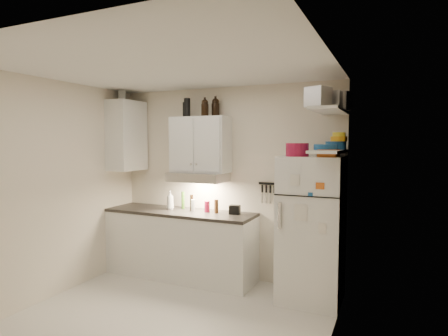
% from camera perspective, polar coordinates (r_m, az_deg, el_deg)
% --- Properties ---
extents(floor, '(3.20, 3.00, 0.02)m').
position_cam_1_polar(floor, '(4.23, -8.81, -22.31)').
color(floor, silver).
rests_on(floor, ground).
extents(ceiling, '(3.20, 3.00, 0.02)m').
position_cam_1_polar(ceiling, '(3.87, -9.25, 15.09)').
color(ceiling, white).
rests_on(ceiling, ground).
extents(back_wall, '(3.20, 0.02, 2.60)m').
position_cam_1_polar(back_wall, '(5.15, 0.28, -2.26)').
color(back_wall, beige).
rests_on(back_wall, ground).
extents(left_wall, '(0.02, 3.00, 2.60)m').
position_cam_1_polar(left_wall, '(4.91, -24.94, -2.96)').
color(left_wall, beige).
rests_on(left_wall, ground).
extents(right_wall, '(0.02, 3.00, 2.60)m').
position_cam_1_polar(right_wall, '(3.25, 15.54, -6.13)').
color(right_wall, beige).
rests_on(right_wall, ground).
extents(base_cabinet, '(2.10, 0.60, 0.88)m').
position_cam_1_polar(base_cabinet, '(5.30, -6.69, -11.59)').
color(base_cabinet, white).
rests_on(base_cabinet, floor).
extents(countertop, '(2.10, 0.62, 0.04)m').
position_cam_1_polar(countertop, '(5.19, -6.73, -6.70)').
color(countertop, '#292523').
rests_on(countertop, base_cabinet).
extents(upper_cabinet, '(0.80, 0.33, 0.75)m').
position_cam_1_polar(upper_cabinet, '(5.10, -3.62, 3.58)').
color(upper_cabinet, white).
rests_on(upper_cabinet, back_wall).
extents(side_cabinet, '(0.33, 0.55, 1.00)m').
position_cam_1_polar(side_cabinet, '(5.61, -14.60, 4.78)').
color(side_cabinet, white).
rests_on(side_cabinet, left_wall).
extents(range_hood, '(0.76, 0.46, 0.12)m').
position_cam_1_polar(range_hood, '(5.06, -3.94, -1.36)').
color(range_hood, silver).
rests_on(range_hood, back_wall).
extents(fridge, '(0.70, 0.68, 1.70)m').
position_cam_1_polar(fridge, '(4.52, 13.18, -9.05)').
color(fridge, white).
rests_on(fridge, floor).
extents(shelf_hi, '(0.30, 0.95, 0.03)m').
position_cam_1_polar(shelf_hi, '(4.25, 15.79, 8.41)').
color(shelf_hi, white).
rests_on(shelf_hi, right_wall).
extents(shelf_lo, '(0.30, 0.95, 0.03)m').
position_cam_1_polar(shelf_lo, '(4.24, 15.68, 2.47)').
color(shelf_lo, white).
rests_on(shelf_lo, right_wall).
extents(knife_strip, '(0.42, 0.02, 0.03)m').
position_cam_1_polar(knife_strip, '(4.88, 7.68, -2.41)').
color(knife_strip, black).
rests_on(knife_strip, back_wall).
extents(dutch_oven, '(0.31, 0.31, 0.15)m').
position_cam_1_polar(dutch_oven, '(4.29, 11.09, 2.75)').
color(dutch_oven, maroon).
rests_on(dutch_oven, fridge).
extents(book_stack, '(0.21, 0.25, 0.08)m').
position_cam_1_polar(book_stack, '(4.20, 15.66, 2.19)').
color(book_stack, '#CB5A19').
rests_on(book_stack, fridge).
extents(spice_jar, '(0.06, 0.06, 0.09)m').
position_cam_1_polar(spice_jar, '(4.35, 14.21, 2.35)').
color(spice_jar, silver).
rests_on(spice_jar, fridge).
extents(stock_pot, '(0.35, 0.35, 0.21)m').
position_cam_1_polar(stock_pot, '(4.56, 17.10, 9.61)').
color(stock_pot, silver).
rests_on(stock_pot, shelf_hi).
extents(tin_a, '(0.20, 0.19, 0.19)m').
position_cam_1_polar(tin_a, '(4.23, 16.21, 9.89)').
color(tin_a, '#AAAAAD').
rests_on(tin_a, shelf_hi).
extents(tin_b, '(0.27, 0.27, 0.20)m').
position_cam_1_polar(tin_b, '(4.00, 14.14, 10.41)').
color(tin_b, '#AAAAAD').
rests_on(tin_b, shelf_hi).
extents(bowl_teal, '(0.23, 0.23, 0.09)m').
position_cam_1_polar(bowl_teal, '(4.47, 16.65, 3.31)').
color(bowl_teal, '#19518C').
rests_on(bowl_teal, shelf_lo).
extents(bowl_orange, '(0.19, 0.19, 0.06)m').
position_cam_1_polar(bowl_orange, '(4.44, 17.10, 4.25)').
color(bowl_orange, orange).
rests_on(bowl_orange, bowl_teal).
extents(bowl_yellow, '(0.14, 0.14, 0.05)m').
position_cam_1_polar(bowl_yellow, '(4.44, 17.12, 4.91)').
color(bowl_yellow, yellow).
rests_on(bowl_yellow, bowl_orange).
extents(plates, '(0.28, 0.28, 0.06)m').
position_cam_1_polar(plates, '(4.22, 15.18, 3.09)').
color(plates, '#19518C').
rests_on(plates, shelf_lo).
extents(growler_a, '(0.11, 0.11, 0.23)m').
position_cam_1_polar(growler_a, '(5.02, -2.94, 9.18)').
color(growler_a, black).
rests_on(growler_a, upper_cabinet).
extents(growler_b, '(0.11, 0.11, 0.25)m').
position_cam_1_polar(growler_b, '(5.10, -1.30, 9.24)').
color(growler_b, black).
rests_on(growler_b, upper_cabinet).
extents(thermos_a, '(0.10, 0.10, 0.25)m').
position_cam_1_polar(thermos_a, '(5.16, -5.64, 9.14)').
color(thermos_a, black).
rests_on(thermos_a, upper_cabinet).
extents(thermos_b, '(0.08, 0.08, 0.20)m').
position_cam_1_polar(thermos_b, '(5.18, -5.94, 8.83)').
color(thermos_b, black).
rests_on(thermos_b, upper_cabinet).
extents(side_jar, '(0.13, 0.13, 0.15)m').
position_cam_1_polar(side_jar, '(5.68, -15.28, 10.56)').
color(side_jar, silver).
rests_on(side_jar, side_cabinet).
extents(soap_bottle, '(0.15, 0.15, 0.29)m').
position_cam_1_polar(soap_bottle, '(5.28, -8.21, -4.70)').
color(soap_bottle, white).
rests_on(soap_bottle, countertop).
extents(pepper_mill, '(0.06, 0.06, 0.18)m').
position_cam_1_polar(pepper_mill, '(4.97, -1.18, -5.86)').
color(pepper_mill, brown).
rests_on(pepper_mill, countertop).
extents(oil_bottle, '(0.05, 0.05, 0.24)m').
position_cam_1_polar(oil_bottle, '(5.31, -6.26, -4.90)').
color(oil_bottle, '#3A6B1A').
rests_on(oil_bottle, countertop).
extents(vinegar_bottle, '(0.06, 0.06, 0.22)m').
position_cam_1_polar(vinegar_bottle, '(5.15, -4.96, -5.29)').
color(vinegar_bottle, black).
rests_on(vinegar_bottle, countertop).
extents(clear_bottle, '(0.07, 0.07, 0.16)m').
position_cam_1_polar(clear_bottle, '(5.10, -4.73, -5.72)').
color(clear_bottle, silver).
rests_on(clear_bottle, countertop).
extents(red_jar, '(0.08, 0.08, 0.15)m').
position_cam_1_polar(red_jar, '(5.05, -2.60, -5.90)').
color(red_jar, maroon).
rests_on(red_jar, countertop).
extents(caddy, '(0.15, 0.12, 0.12)m').
position_cam_1_polar(caddy, '(4.91, 1.64, -6.36)').
color(caddy, black).
rests_on(caddy, countertop).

